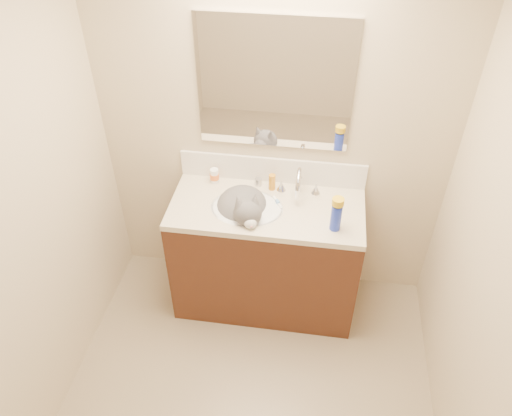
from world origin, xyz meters
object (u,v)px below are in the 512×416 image
(vanity_cabinet, at_px, (266,258))
(pill_bottle, at_px, (214,176))
(amber_bottle, at_px, (272,182))
(faucet, at_px, (299,184))
(silver_jar, at_px, (258,182))
(cat, at_px, (243,209))
(spray_can, at_px, (336,217))
(basin, at_px, (247,216))

(vanity_cabinet, bearing_deg, pill_bottle, 151.48)
(amber_bottle, bearing_deg, vanity_cabinet, -92.97)
(faucet, relative_size, silver_jar, 5.28)
(cat, relative_size, spray_can, 2.85)
(silver_jar, bearing_deg, pill_bottle, -179.21)
(vanity_cabinet, relative_size, spray_can, 6.99)
(pill_bottle, bearing_deg, spray_can, -23.66)
(basin, bearing_deg, silver_jar, 81.04)
(vanity_cabinet, bearing_deg, cat, -170.19)
(pill_bottle, bearing_deg, silver_jar, 0.79)
(cat, height_order, amber_bottle, cat)
(vanity_cabinet, height_order, pill_bottle, pill_bottle)
(pill_bottle, height_order, amber_bottle, amber_bottle)
(amber_bottle, distance_m, spray_can, 0.52)
(silver_jar, height_order, spray_can, spray_can)
(silver_jar, relative_size, amber_bottle, 0.49)
(basin, distance_m, amber_bottle, 0.28)
(cat, xyz_separation_m, spray_can, (0.56, -0.12, 0.10))
(vanity_cabinet, xyz_separation_m, spray_can, (0.42, -0.14, 0.54))
(pill_bottle, distance_m, silver_jar, 0.29)
(faucet, bearing_deg, spray_can, -49.74)
(amber_bottle, bearing_deg, basin, -121.59)
(amber_bottle, bearing_deg, spray_can, -38.45)
(faucet, bearing_deg, amber_bottle, 165.79)
(silver_jar, height_order, amber_bottle, amber_bottle)
(vanity_cabinet, distance_m, cat, 0.46)
(cat, distance_m, amber_bottle, 0.27)
(vanity_cabinet, relative_size, pill_bottle, 12.22)
(pill_bottle, distance_m, spray_can, 0.86)
(vanity_cabinet, xyz_separation_m, amber_bottle, (0.01, 0.18, 0.50))
(vanity_cabinet, relative_size, basin, 2.67)
(faucet, xyz_separation_m, silver_jar, (-0.26, 0.07, -0.06))
(amber_bottle, bearing_deg, faucet, -14.21)
(spray_can, bearing_deg, amber_bottle, 141.55)
(basin, height_order, pill_bottle, pill_bottle)
(pill_bottle, xyz_separation_m, silver_jar, (0.29, 0.00, -0.02))
(vanity_cabinet, height_order, cat, cat)
(faucet, distance_m, pill_bottle, 0.55)
(vanity_cabinet, height_order, spray_can, spray_can)
(vanity_cabinet, bearing_deg, silver_jar, 112.03)
(vanity_cabinet, distance_m, amber_bottle, 0.54)
(basin, distance_m, pill_bottle, 0.36)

